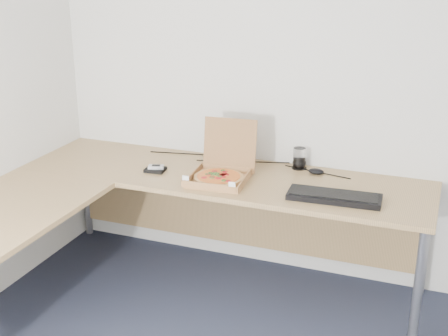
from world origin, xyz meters
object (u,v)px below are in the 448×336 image
at_px(drinking_glass, 299,158).
at_px(wallet, 155,170).
at_px(pizza_box, 220,174).
at_px(keyboard, 334,197).
at_px(desk, 143,197).

height_order(drinking_glass, wallet, drinking_glass).
distance_m(pizza_box, keyboard, 0.69).
bearing_deg(pizza_box, drinking_glass, 38.61).
height_order(desk, keyboard, keyboard).
relative_size(desk, keyboard, 4.92).
distance_m(drinking_glass, wallet, 0.90).
xyz_separation_m(keyboard, wallet, (-1.12, 0.06, -0.01)).
bearing_deg(keyboard, pizza_box, 172.63).
distance_m(desk, pizza_box, 0.48).
bearing_deg(keyboard, drinking_glass, 122.80).
relative_size(desk, drinking_glass, 18.56).
bearing_deg(desk, wallet, 105.30).
height_order(desk, wallet, wallet).
height_order(desk, pizza_box, pizza_box).
bearing_deg(wallet, drinking_glass, 18.97).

